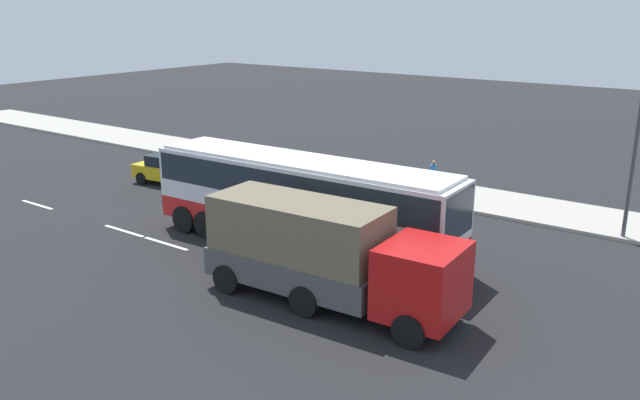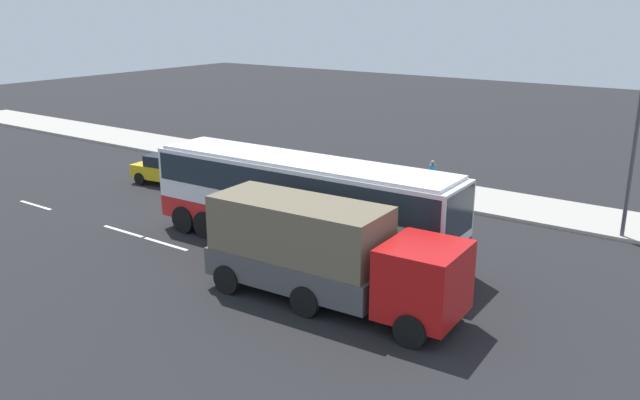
{
  "view_description": "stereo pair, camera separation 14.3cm",
  "coord_description": "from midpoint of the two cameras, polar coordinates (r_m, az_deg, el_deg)",
  "views": [
    {
      "loc": [
        15.61,
        -19.03,
        8.89
      ],
      "look_at": [
        2.18,
        -0.42,
        2.05
      ],
      "focal_mm": 36.65,
      "sensor_mm": 36.0,
      "label": 1
    },
    {
      "loc": [
        15.5,
        -19.11,
        8.89
      ],
      "look_at": [
        2.18,
        -0.42,
        2.05
      ],
      "focal_mm": 36.65,
      "sensor_mm": 36.0,
      "label": 2
    }
  ],
  "objects": [
    {
      "name": "car_yellow_taxi",
      "position": [
        34.35,
        -12.23,
        2.63
      ],
      "size": [
        4.95,
        2.38,
        1.54
      ],
      "rotation": [
        0.0,
        0.0,
        0.11
      ],
      "color": "gold",
      "rests_on": "ground_plane"
    },
    {
      "name": "pedestrian_near_curb",
      "position": [
        32.19,
        9.99,
        2.25
      ],
      "size": [
        0.32,
        0.32,
        1.57
      ],
      "rotation": [
        0.0,
        0.0,
        5.68
      ],
      "color": "black",
      "rests_on": "sidewalk_curb"
    },
    {
      "name": "coach_bus",
      "position": [
        24.33,
        -1.47,
        0.55
      ],
      "size": [
        12.56,
        2.94,
        3.49
      ],
      "rotation": [
        0.0,
        0.0,
        0.03
      ],
      "color": "red",
      "rests_on": "ground_plane"
    },
    {
      "name": "cargo_truck",
      "position": [
        20.0,
        0.64,
        -4.54
      ],
      "size": [
        8.34,
        2.9,
        3.13
      ],
      "rotation": [
        0.0,
        0.0,
        0.05
      ],
      "color": "red",
      "rests_on": "ground_plane"
    },
    {
      "name": "lane_centreline",
      "position": [
        28.67,
        -17.62,
        -2.26
      ],
      "size": [
        27.11,
        0.16,
        0.01
      ],
      "color": "white",
      "rests_on": "ground_plane"
    },
    {
      "name": "sidewalk_curb",
      "position": [
        33.61,
        6.91,
        1.27
      ],
      "size": [
        80.0,
        4.0,
        0.15
      ],
      "primitive_type": "cube",
      "color": "#A8A399",
      "rests_on": "ground_plane"
    },
    {
      "name": "ground_plane",
      "position": [
        26.17,
        -3.18,
        -3.28
      ],
      "size": [
        120.0,
        120.0,
        0.0
      ],
      "primitive_type": "plane",
      "color": "black"
    }
  ]
}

